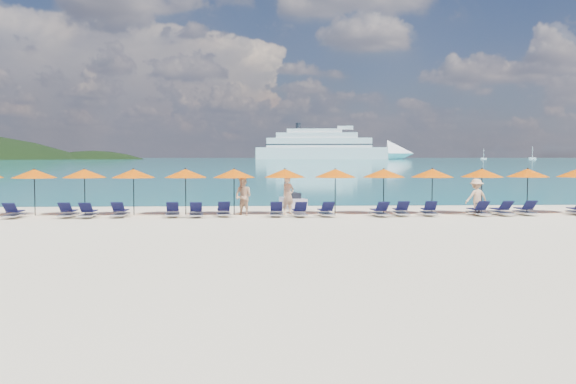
{
  "coord_description": "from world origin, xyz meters",
  "views": [
    {
      "loc": [
        -1.41,
        -26.52,
        2.86
      ],
      "look_at": [
        0.0,
        3.0,
        1.2
      ],
      "focal_mm": 40.0,
      "sensor_mm": 36.0,
      "label": 1
    }
  ],
  "objects": [
    {
      "name": "umbrella_9",
      "position": [
        7.23,
        4.74,
        2.02
      ],
      "size": [
        2.1,
        2.1,
        2.28
      ],
      "color": "black",
      "rests_on": "ground"
    },
    {
      "name": "umbrella_2",
      "position": [
        -9.8,
        4.99,
        2.02
      ],
      "size": [
        2.1,
        2.1,
        2.28
      ],
      "color": "black",
      "rests_on": "ground"
    },
    {
      "name": "lounger_9",
      "position": [
        -0.52,
        3.61,
        0.24
      ],
      "size": [
        0.67,
        1.72,
        0.66
      ],
      "rotation": [
        0.0,
        0.0,
        -0.03
      ],
      "color": "silver",
      "rests_on": "ground"
    },
    {
      "name": "lounger_2",
      "position": [
        -12.63,
        3.45,
        0.24
      ],
      "size": [
        0.7,
        1.73,
        0.66
      ],
      "rotation": [
        0.0,
        0.0,
        0.05
      ],
      "color": "silver",
      "rests_on": "ground"
    },
    {
      "name": "umbrella_8",
      "position": [
        4.83,
        4.86,
        2.02
      ],
      "size": [
        2.1,
        2.1,
        2.28
      ],
      "color": "black",
      "rests_on": "ground"
    },
    {
      "name": "umbrella_7",
      "position": [
        2.42,
        4.88,
        2.02
      ],
      "size": [
        2.1,
        2.1,
        2.28
      ],
      "color": "black",
      "rests_on": "ground"
    },
    {
      "name": "sailboat_near",
      "position": [
        197.96,
        529.71,
        0.96
      ],
      "size": [
        5.11,
        1.7,
        9.36
      ],
      "color": "white",
      "rests_on": "ground"
    },
    {
      "name": "beachgoer_b",
      "position": [
        -2.09,
        4.28,
        0.93
      ],
      "size": [
        1.03,
        0.96,
        1.85
      ],
      "primitive_type": "imported",
      "rotation": [
        0.0,
        0.0,
        -0.67
      ],
      "color": "#DFAC83",
      "rests_on": "ground"
    },
    {
      "name": "lounger_16",
      "position": [
        10.32,
        3.69,
        0.24
      ],
      "size": [
        0.75,
        1.74,
        0.66
      ],
      "rotation": [
        0.0,
        0.0,
        0.08
      ],
      "color": "silver",
      "rests_on": "ground"
    },
    {
      "name": "jetski",
      "position": [
        0.54,
        8.37,
        0.35
      ],
      "size": [
        1.46,
        2.54,
        0.85
      ],
      "rotation": [
        0.0,
        0.0,
        0.25
      ],
      "color": "#BAB5CC",
      "rests_on": "ground"
    },
    {
      "name": "sea",
      "position": [
        0.0,
        660.0,
        0.01
      ],
      "size": [
        1600.0,
        1300.0,
        0.01
      ],
      "primitive_type": "cube",
      "color": "#1FA9B2",
      "rests_on": "ground"
    },
    {
      "name": "ground",
      "position": [
        0.0,
        0.0,
        0.0
      ],
      "size": [
        1400.0,
        1400.0,
        0.0
      ],
      "primitive_type": "plane",
      "color": "beige"
    },
    {
      "name": "lounger_11",
      "position": [
        1.82,
        3.53,
        0.24
      ],
      "size": [
        0.75,
        1.74,
        0.66
      ],
      "rotation": [
        0.0,
        0.0,
        0.08
      ],
      "color": "silver",
      "rests_on": "ground"
    },
    {
      "name": "umbrella_11",
      "position": [
        12.14,
        4.99,
        2.02
      ],
      "size": [
        2.1,
        2.1,
        2.28
      ],
      "color": "black",
      "rests_on": "ground"
    },
    {
      "name": "lounger_14",
      "position": [
        6.79,
        3.7,
        0.24
      ],
      "size": [
        0.79,
        1.76,
        0.66
      ],
      "rotation": [
        0.0,
        0.0,
        -0.1
      ],
      "color": "silver",
      "rests_on": "ground"
    },
    {
      "name": "lounger_15",
      "position": [
        9.17,
        3.66,
        0.24
      ],
      "size": [
        0.7,
        1.73,
        0.66
      ],
      "rotation": [
        0.0,
        0.0,
        0.05
      ],
      "color": "silver",
      "rests_on": "ground"
    },
    {
      "name": "umbrella_3",
      "position": [
        -7.4,
        4.78,
        2.02
      ],
      "size": [
        2.1,
        2.1,
        2.28
      ],
      "color": "black",
      "rests_on": "ground"
    },
    {
      "name": "lounger_10",
      "position": [
        0.56,
        3.5,
        0.24
      ],
      "size": [
        0.7,
        1.73,
        0.66
      ],
      "rotation": [
        0.0,
        0.0,
        0.05
      ],
      "color": "silver",
      "rests_on": "ground"
    },
    {
      "name": "lounger_4",
      "position": [
        -9.24,
        3.46,
        0.24
      ],
      "size": [
        0.67,
        1.72,
        0.66
      ],
      "rotation": [
        0.0,
        0.0,
        0.03
      ],
      "color": "silver",
      "rests_on": "ground"
    },
    {
      "name": "headland_small",
      "position": [
        -150.0,
        560.0,
        -35.0
      ],
      "size": [
        162.0,
        126.0,
        85.5
      ],
      "color": "black",
      "rests_on": "ground"
    },
    {
      "name": "lounger_12",
      "position": [
        4.36,
        3.43,
        0.24
      ],
      "size": [
        0.75,
        1.74,
        0.66
      ],
      "rotation": [
        0.0,
        0.0,
        0.08
      ],
      "color": "silver",
      "rests_on": "ground"
    },
    {
      "name": "lounger_8",
      "position": [
        -3.02,
        3.81,
        0.24
      ],
      "size": [
        0.78,
        1.75,
        0.66
      ],
      "rotation": [
        0.0,
        0.0,
        0.09
      ],
      "color": "silver",
      "rests_on": "ground"
    },
    {
      "name": "beachgoer_c",
      "position": [
        9.15,
        3.85,
        0.88
      ],
      "size": [
        1.24,
        0.8,
        1.77
      ],
      "primitive_type": "imported",
      "rotation": [
        0.0,
        0.0,
        3.39
      ],
      "color": "#DFAC83",
      "rests_on": "ground"
    },
    {
      "name": "umbrella_6",
      "position": [
        -0.06,
        4.98,
        2.02
      ],
      "size": [
        2.1,
        2.1,
        2.28
      ],
      "color": "black",
      "rests_on": "ground"
    },
    {
      "name": "beachgoer_a",
      "position": [
        0.08,
        4.69,
        0.95
      ],
      "size": [
        0.83,
        0.78,
        1.9
      ],
      "primitive_type": "imported",
      "rotation": [
        0.0,
        0.0,
        0.66
      ],
      "color": "#DFAC83",
      "rests_on": "ground"
    },
    {
      "name": "lounger_3",
      "position": [
        -10.21,
        3.6,
        0.24
      ],
      "size": [
        0.68,
        1.72,
        0.66
      ],
      "rotation": [
        0.0,
        0.0,
        0.03
      ],
      "color": "silver",
      "rests_on": "ground"
    },
    {
      "name": "sailboat_far",
      "position": [
        245.96,
        539.43,
        1.2
      ],
      "size": [
        6.39,
        2.13,
        11.72
      ],
      "color": "white",
      "rests_on": "ground"
    },
    {
      "name": "cruise_ship",
      "position": [
        67.94,
        539.91,
        10.05
      ],
      "size": [
        140.32,
        38.9,
        38.6
      ],
      "rotation": [
        0.0,
        0.0,
        -0.12
      ],
      "color": "white",
      "rests_on": "ground"
    },
    {
      "name": "umbrella_10",
      "position": [
        9.74,
        4.81,
        2.02
      ],
      "size": [
        2.1,
        2.1,
        2.28
      ],
      "color": "black",
      "rests_on": "ground"
    },
    {
      "name": "lounger_5",
      "position": [
        -7.84,
        3.73,
        0.24
      ],
      "size": [
        0.63,
        1.7,
        0.66
      ],
      "rotation": [
        0.0,
        0.0,
        0.01
      ],
      "color": "silver",
      "rests_on": "ground"
    },
    {
      "name": "umbrella_4",
      "position": [
        -4.92,
        4.94,
        2.02
      ],
      "size": [
        2.1,
        2.1,
        2.28
      ],
      "color": "black",
      "rests_on": "ground"
    },
    {
      "name": "lounger_13",
      "position": [
        5.43,
        3.7,
        0.24
      ],
      "size": [
        0.68,
        1.72,
        0.66
      ],
      "rotation": [
        0.0,
        0.0,
        -0.03
      ],
      "color": "silver",
      "rests_on": "ground"
    },
    {
      "name": "umbrella_5",
      "position": [
        -2.55,
        4.76,
        2.02
      ],
      "size": [
        2.1,
        2.1,
        2.28
      ],
      "color": "black",
      "rests_on": "ground"
    },
    {
      "name": "umbrella_1",
      "position": [
        -12.1,
        4.73,
        2.02
      ],
      "size": [
        2.1,
        2.1,
        2.28
      ],
      "color": "black",
      "rests_on": "ground"
    },
    {
      "name": "lounger_6",
      "position": [
        -5.38,
        3.65,
        0.24
      ],
      "size": [
        0.79,
        1.75,
        0.66
      ],
      "rotation": [
        0.0,
        0.0,
        0.1
      ],
      "color": "silver",
      "rests_on": "ground"
    },
    {
      "name": "lounger_7",
      "position": [
        -4.28,
        3.52,
        0.24
      ],
      "size": [
        0.76,
        1.75,
        0.66
      ],
      "rotation": [
        0.0,
        0.0,
        0.09
      ],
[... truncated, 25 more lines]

